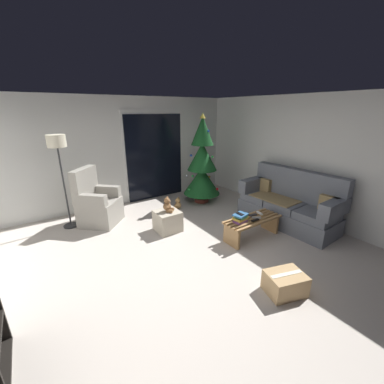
% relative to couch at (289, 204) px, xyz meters
% --- Properties ---
extents(ground_plane, '(7.00, 7.00, 0.00)m').
position_rel_couch_xyz_m(ground_plane, '(-2.32, -0.07, -0.40)').
color(ground_plane, '#BCB2A8').
extents(wall_back, '(5.72, 0.12, 2.50)m').
position_rel_couch_xyz_m(wall_back, '(-2.32, 2.99, 0.85)').
color(wall_back, silver).
rests_on(wall_back, ground).
extents(wall_right, '(0.12, 6.00, 2.50)m').
position_rel_couch_xyz_m(wall_right, '(0.54, -0.07, 0.85)').
color(wall_right, silver).
rests_on(wall_right, ground).
extents(patio_door_frame, '(1.60, 0.02, 2.20)m').
position_rel_couch_xyz_m(patio_door_frame, '(-1.51, 2.92, 0.70)').
color(patio_door_frame, silver).
rests_on(patio_door_frame, ground).
extents(patio_door_glass, '(1.50, 0.02, 2.10)m').
position_rel_couch_xyz_m(patio_door_glass, '(-1.51, 2.90, 0.65)').
color(patio_door_glass, black).
rests_on(patio_door_glass, ground).
extents(couch, '(0.86, 1.97, 1.08)m').
position_rel_couch_xyz_m(couch, '(0.00, 0.00, 0.00)').
color(couch, slate).
rests_on(couch, ground).
extents(coffee_table, '(1.10, 0.40, 0.38)m').
position_rel_couch_xyz_m(coffee_table, '(-1.06, -0.02, -0.15)').
color(coffee_table, '#9E7547').
rests_on(coffee_table, ground).
extents(remote_graphite, '(0.16, 0.06, 0.02)m').
position_rel_couch_xyz_m(remote_graphite, '(-0.97, 0.05, -0.01)').
color(remote_graphite, '#333338').
rests_on(remote_graphite, coffee_table).
extents(remote_white, '(0.08, 0.16, 0.02)m').
position_rel_couch_xyz_m(remote_white, '(-0.80, 0.05, -0.01)').
color(remote_white, silver).
rests_on(remote_white, coffee_table).
extents(remote_black, '(0.16, 0.05, 0.02)m').
position_rel_couch_xyz_m(remote_black, '(-1.10, -0.12, -0.01)').
color(remote_black, black).
rests_on(remote_black, coffee_table).
extents(remote_silver, '(0.15, 0.13, 0.02)m').
position_rel_couch_xyz_m(remote_silver, '(-1.00, -0.06, -0.01)').
color(remote_silver, '#ADADB2').
rests_on(remote_silver, coffee_table).
extents(book_stack, '(0.29, 0.23, 0.15)m').
position_rel_couch_xyz_m(book_stack, '(-1.35, -0.00, 0.05)').
color(book_stack, '#6B3D7A').
rests_on(book_stack, coffee_table).
extents(cell_phone, '(0.07, 0.15, 0.01)m').
position_rel_couch_xyz_m(cell_phone, '(-1.36, 0.00, 0.13)').
color(cell_phone, black).
rests_on(cell_phone, book_stack).
extents(christmas_tree, '(0.90, 0.90, 2.13)m').
position_rel_couch_xyz_m(christmas_tree, '(-0.73, 1.96, 0.54)').
color(christmas_tree, '#4C1E19').
rests_on(christmas_tree, ground).
extents(armchair, '(0.97, 0.97, 1.13)m').
position_rel_couch_xyz_m(armchair, '(-3.19, 2.14, 0.00)').
color(armchair, gray).
rests_on(armchair, ground).
extents(floor_lamp, '(0.32, 0.32, 1.78)m').
position_rel_couch_xyz_m(floor_lamp, '(-3.70, 2.30, 1.11)').
color(floor_lamp, '#2D2D30').
rests_on(floor_lamp, ground).
extents(ottoman, '(0.44, 0.44, 0.39)m').
position_rel_couch_xyz_m(ottoman, '(-2.18, 1.07, -0.20)').
color(ottoman, '#B2A893').
rests_on(ottoman, ground).
extents(teddy_bear_chestnut, '(0.21, 0.21, 0.29)m').
position_rel_couch_xyz_m(teddy_bear_chestnut, '(-2.17, 1.06, 0.11)').
color(teddy_bear_chestnut, brown).
rests_on(teddy_bear_chestnut, ottoman).
extents(teddy_bear_honey_by_tree, '(0.21, 0.21, 0.29)m').
position_rel_couch_xyz_m(teddy_bear_honey_by_tree, '(-1.49, 1.86, -0.28)').
color(teddy_bear_honey_by_tree, tan).
rests_on(teddy_bear_honey_by_tree, ground).
extents(cardboard_box_taped_mid_floor, '(0.55, 0.48, 0.28)m').
position_rel_couch_xyz_m(cardboard_box_taped_mid_floor, '(-1.76, -1.24, -0.26)').
color(cardboard_box_taped_mid_floor, tan).
rests_on(cardboard_box_taped_mid_floor, ground).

